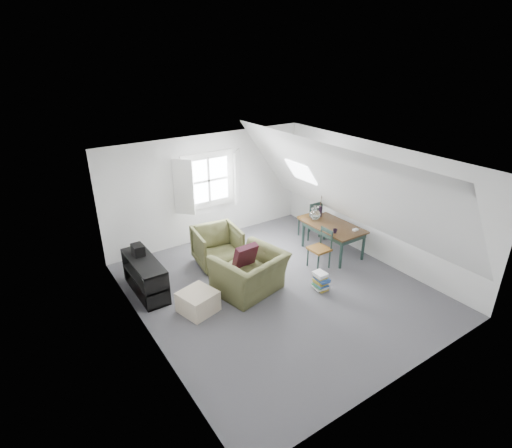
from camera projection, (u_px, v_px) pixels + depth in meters
floor at (278, 289)px, 7.66m from camera, size 5.50×5.50×0.00m
ceiling at (281, 162)px, 6.64m from camera, size 5.50×5.50×0.00m
wall_back at (208, 188)px, 9.23m from camera, size 5.00×0.00×5.00m
wall_front at (410, 306)px, 5.07m from camera, size 5.00×0.00×5.00m
wall_left at (144, 270)px, 5.88m from camera, size 0.00×5.50×5.50m
wall_right at (374, 202)px, 8.42m from camera, size 0.00×5.50×5.50m
slope_left at (200, 223)px, 6.15m from camera, size 3.19×5.50×4.48m
slope_right at (344, 187)px, 7.72m from camera, size 3.19×5.50×4.48m
dormer_window at (209, 181)px, 9.09m from camera, size 1.71×0.35×1.30m
skylight at (301, 172)px, 8.72m from camera, size 0.35×0.75×0.47m
armchair_near at (250, 291)px, 7.60m from camera, size 1.41×1.29×0.78m
armchair_far at (218, 264)px, 8.54m from camera, size 1.00×1.02×0.83m
throw_pillow at (245, 256)px, 7.43m from camera, size 0.46×0.28×0.47m
ottoman at (198, 302)px, 6.96m from camera, size 0.70×0.70×0.38m
dining_table at (333, 229)px, 8.76m from camera, size 0.81×1.35×0.67m
demijohn at (315, 214)px, 8.93m from camera, size 0.24×0.24×0.34m
vase_twigs at (320, 211)px, 9.14m from camera, size 0.08×0.08×0.60m
cup at (335, 233)px, 8.37m from camera, size 0.11×0.11×0.09m
paper_box at (355, 230)px, 8.48m from camera, size 0.11×0.07×0.04m
dining_chair_far at (311, 218)px, 9.55m from camera, size 0.44×0.44×0.94m
dining_chair_near at (321, 248)px, 8.27m from camera, size 0.39×0.39×0.84m
media_shelf at (146, 278)px, 7.43m from camera, size 0.44×1.33×0.68m
electronics_box at (138, 250)px, 7.46m from camera, size 0.20×0.27×0.22m
magazine_stack at (321, 281)px, 7.58m from camera, size 0.27×0.32×0.36m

